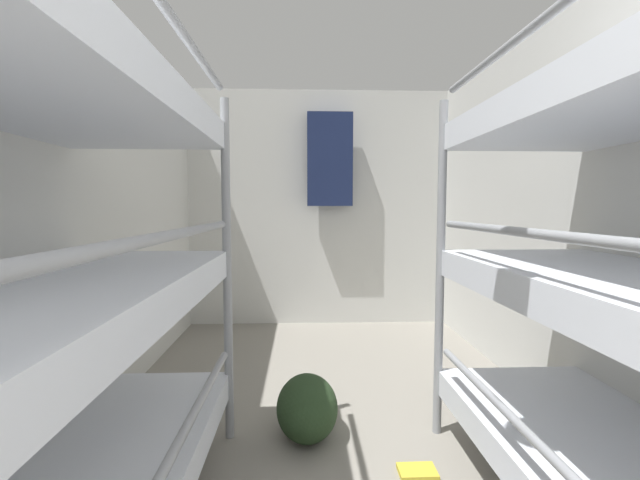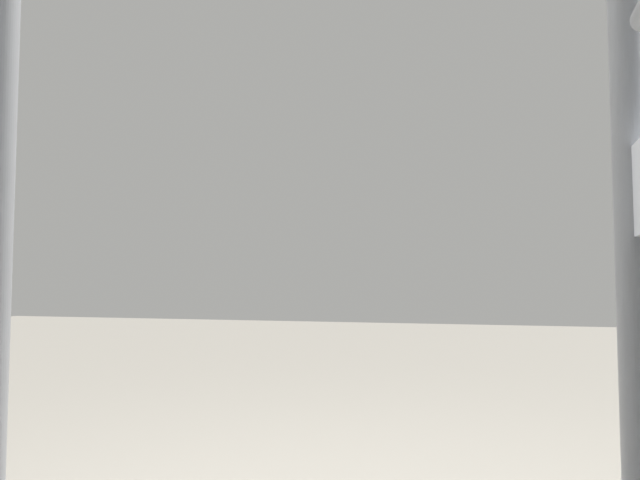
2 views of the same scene
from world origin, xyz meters
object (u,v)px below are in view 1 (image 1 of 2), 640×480
floor_book (417,472)px  bunk_stack_left_near (21,310)px  hanging_coat (330,160)px  duffel_bag (307,407)px

floor_book → bunk_stack_left_near: bearing=-152.6°
bunk_stack_left_near → hanging_coat: size_ratio=2.11×
duffel_bag → floor_book: size_ratio=2.69×
bunk_stack_left_near → duffel_bag: (0.77, 0.99, -0.76)m
duffel_bag → floor_book: duffel_bag is taller
floor_book → hanging_coat: (-0.24, 2.40, 1.64)m
floor_book → hanging_coat: bearing=95.7°
duffel_bag → hanging_coat: 2.56m
duffel_bag → hanging_coat: (0.25, 2.07, 1.49)m
hanging_coat → bunk_stack_left_near: bearing=-108.5°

